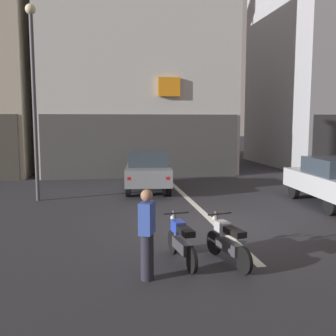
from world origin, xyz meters
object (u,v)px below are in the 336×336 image
motorcycle_silver_row_left_mid (227,241)px  person_by_motorcycles (147,234)px  motorcycle_blue_row_leftmost (181,241)px  street_lamp (34,84)px  car_grey_crossing_near (148,169)px  car_silver_parked_kerbside (333,180)px

motorcycle_silver_row_left_mid → person_by_motorcycles: person_by_motorcycles is taller
motorcycle_silver_row_left_mid → motorcycle_blue_row_leftmost: bearing=167.6°
street_lamp → motorcycle_blue_row_leftmost: street_lamp is taller
car_grey_crossing_near → car_silver_parked_kerbside: 7.06m
car_grey_crossing_near → street_lamp: (-4.18, -1.40, 3.29)m
motorcycle_blue_row_leftmost → motorcycle_silver_row_left_mid: same height
car_silver_parked_kerbside → motorcycle_blue_row_leftmost: (-6.14, -4.42, -0.43)m
motorcycle_blue_row_leftmost → motorcycle_silver_row_left_mid: bearing=-12.4°
street_lamp → person_by_motorcycles: street_lamp is taller
street_lamp → motorcycle_silver_row_left_mid: (4.84, -7.13, -3.71)m
street_lamp → person_by_motorcycles: size_ratio=4.11×
street_lamp → motorcycle_blue_row_leftmost: size_ratio=4.13×
motorcycle_silver_row_left_mid → person_by_motorcycles: size_ratio=0.98×
car_silver_parked_kerbside → street_lamp: (-10.07, 2.51, 3.29)m
car_silver_parked_kerbside → street_lamp: size_ratio=0.61×
car_silver_parked_kerbside → motorcycle_blue_row_leftmost: 7.58m
motorcycle_blue_row_leftmost → person_by_motorcycles: bearing=-136.0°
motorcycle_blue_row_leftmost → motorcycle_silver_row_left_mid: size_ratio=1.01×
street_lamp → motorcycle_silver_row_left_mid: size_ratio=4.18×
car_grey_crossing_near → motorcycle_silver_row_left_mid: car_grey_crossing_near is taller
car_silver_parked_kerbside → motorcycle_blue_row_leftmost: car_silver_parked_kerbside is taller
car_silver_parked_kerbside → motorcycle_blue_row_leftmost: bearing=-144.2°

